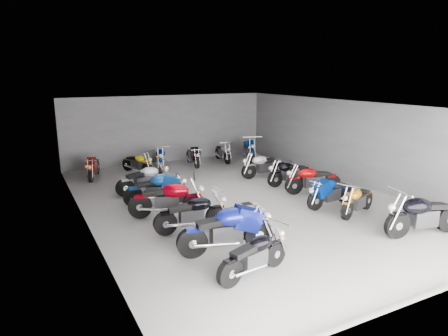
{
  "coord_description": "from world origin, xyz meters",
  "views": [
    {
      "loc": [
        -6.48,
        -11.3,
        4.2
      ],
      "look_at": [
        -0.25,
        0.68,
        1.0
      ],
      "focal_mm": 32.0,
      "sensor_mm": 36.0,
      "label": 1
    }
  ],
  "objects_px": {
    "motorcycle_right_d": "(312,179)",
    "motorcycle_back_d": "(193,156)",
    "motorcycle_left_a": "(255,255)",
    "motorcycle_back_c": "(161,158)",
    "motorcycle_left_c": "(193,213)",
    "motorcycle_back_f": "(249,149)",
    "motorcycle_left_f": "(145,179)",
    "motorcycle_right_c": "(330,192)",
    "motorcycle_right_b": "(357,200)",
    "motorcycle_right_f": "(263,165)",
    "motorcycle_left_b": "(227,230)",
    "motorcycle_back_e": "(223,152)",
    "motorcycle_back_a": "(93,167)",
    "motorcycle_back_b": "(138,163)",
    "drain_grate": "(247,204)",
    "motorcycle_right_a": "(423,215)",
    "motorcycle_right_e": "(290,173)",
    "motorcycle_left_d": "(168,199)",
    "motorcycle_left_e": "(157,189)"
  },
  "relations": [
    {
      "from": "motorcycle_left_c",
      "to": "motorcycle_right_f",
      "type": "relative_size",
      "value": 1.01
    },
    {
      "from": "motorcycle_left_b",
      "to": "motorcycle_left_c",
      "type": "height_order",
      "value": "motorcycle_left_b"
    },
    {
      "from": "motorcycle_left_e",
      "to": "motorcycle_left_d",
      "type": "bearing_deg",
      "value": 7.09
    },
    {
      "from": "drain_grate",
      "to": "motorcycle_right_e",
      "type": "bearing_deg",
      "value": 25.14
    },
    {
      "from": "drain_grate",
      "to": "motorcycle_left_c",
      "type": "xyz_separation_m",
      "value": [
        -2.51,
        -1.32,
        0.5
      ]
    },
    {
      "from": "motorcycle_left_a",
      "to": "motorcycle_right_b",
      "type": "xyz_separation_m",
      "value": [
        4.77,
        1.79,
        -0.01
      ]
    },
    {
      "from": "motorcycle_left_a",
      "to": "motorcycle_back_e",
      "type": "xyz_separation_m",
      "value": [
        4.61,
        10.38,
        -0.0
      ]
    },
    {
      "from": "motorcycle_right_a",
      "to": "motorcycle_right_c",
      "type": "relative_size",
      "value": 1.16
    },
    {
      "from": "motorcycle_back_d",
      "to": "motorcycle_left_a",
      "type": "bearing_deg",
      "value": 81.77
    },
    {
      "from": "motorcycle_right_a",
      "to": "motorcycle_right_e",
      "type": "relative_size",
      "value": 1.14
    },
    {
      "from": "motorcycle_right_d",
      "to": "motorcycle_back_d",
      "type": "bearing_deg",
      "value": 33.75
    },
    {
      "from": "motorcycle_left_d",
      "to": "motorcycle_left_a",
      "type": "bearing_deg",
      "value": 27.63
    },
    {
      "from": "motorcycle_back_b",
      "to": "motorcycle_back_d",
      "type": "height_order",
      "value": "motorcycle_back_d"
    },
    {
      "from": "motorcycle_right_f",
      "to": "motorcycle_back_b",
      "type": "height_order",
      "value": "motorcycle_right_f"
    },
    {
      "from": "motorcycle_right_b",
      "to": "motorcycle_right_d",
      "type": "xyz_separation_m",
      "value": [
        0.26,
        2.4,
        0.05
      ]
    },
    {
      "from": "motorcycle_left_a",
      "to": "motorcycle_back_c",
      "type": "distance_m",
      "value": 10.33
    },
    {
      "from": "motorcycle_left_c",
      "to": "motorcycle_back_d",
      "type": "bearing_deg",
      "value": 162.47
    },
    {
      "from": "motorcycle_left_b",
      "to": "motorcycle_back_a",
      "type": "xyz_separation_m",
      "value": [
        -1.59,
        8.72,
        -0.11
      ]
    },
    {
      "from": "motorcycle_back_f",
      "to": "drain_grate",
      "type": "bearing_deg",
      "value": 79.51
    },
    {
      "from": "motorcycle_left_a",
      "to": "motorcycle_back_a",
      "type": "distance_m",
      "value": 10.11
    },
    {
      "from": "motorcycle_left_f",
      "to": "motorcycle_right_b",
      "type": "relative_size",
      "value": 1.13
    },
    {
      "from": "motorcycle_left_b",
      "to": "motorcycle_right_f",
      "type": "height_order",
      "value": "motorcycle_left_b"
    },
    {
      "from": "motorcycle_right_e",
      "to": "motorcycle_back_a",
      "type": "bearing_deg",
      "value": 55.42
    },
    {
      "from": "motorcycle_right_e",
      "to": "motorcycle_right_f",
      "type": "relative_size",
      "value": 0.98
    },
    {
      "from": "motorcycle_left_a",
      "to": "motorcycle_left_c",
      "type": "bearing_deg",
      "value": 170.02
    },
    {
      "from": "motorcycle_left_b",
      "to": "motorcycle_left_d",
      "type": "xyz_separation_m",
      "value": [
        -0.43,
        2.97,
        -0.02
      ]
    },
    {
      "from": "motorcycle_back_e",
      "to": "motorcycle_back_c",
      "type": "bearing_deg",
      "value": 10.6
    },
    {
      "from": "motorcycle_back_c",
      "to": "motorcycle_right_f",
      "type": "bearing_deg",
      "value": 153.87
    },
    {
      "from": "motorcycle_right_c",
      "to": "motorcycle_back_f",
      "type": "bearing_deg",
      "value": -15.47
    },
    {
      "from": "motorcycle_right_f",
      "to": "motorcycle_back_e",
      "type": "height_order",
      "value": "motorcycle_right_f"
    },
    {
      "from": "motorcycle_left_e",
      "to": "motorcycle_left_f",
      "type": "xyz_separation_m",
      "value": [
        0.01,
        1.46,
        -0.01
      ]
    },
    {
      "from": "motorcycle_right_d",
      "to": "motorcycle_right_e",
      "type": "height_order",
      "value": "motorcycle_right_d"
    },
    {
      "from": "motorcycle_right_f",
      "to": "motorcycle_right_a",
      "type": "bearing_deg",
      "value": -175.81
    },
    {
      "from": "drain_grate",
      "to": "motorcycle_left_a",
      "type": "distance_m",
      "value": 4.83
    },
    {
      "from": "motorcycle_left_d",
      "to": "motorcycle_right_e",
      "type": "distance_m",
      "value": 5.51
    },
    {
      "from": "motorcycle_right_d",
      "to": "motorcycle_right_e",
      "type": "bearing_deg",
      "value": 17.67
    },
    {
      "from": "motorcycle_left_d",
      "to": "motorcycle_left_e",
      "type": "bearing_deg",
      "value": -161.56
    },
    {
      "from": "motorcycle_left_e",
      "to": "motorcycle_back_b",
      "type": "xyz_separation_m",
      "value": [
        0.59,
        4.46,
        -0.06
      ]
    },
    {
      "from": "motorcycle_right_a",
      "to": "motorcycle_right_d",
      "type": "height_order",
      "value": "motorcycle_right_a"
    },
    {
      "from": "motorcycle_left_b",
      "to": "motorcycle_right_d",
      "type": "distance_m",
      "value": 5.79
    },
    {
      "from": "motorcycle_left_e",
      "to": "motorcycle_right_a",
      "type": "height_order",
      "value": "motorcycle_right_a"
    },
    {
      "from": "drain_grate",
      "to": "motorcycle_left_b",
      "type": "bearing_deg",
      "value": -127.94
    },
    {
      "from": "motorcycle_back_a",
      "to": "motorcycle_back_b",
      "type": "height_order",
      "value": "motorcycle_back_a"
    },
    {
      "from": "motorcycle_back_d",
      "to": "motorcycle_left_f",
      "type": "bearing_deg",
      "value": 52.74
    },
    {
      "from": "motorcycle_left_f",
      "to": "motorcycle_right_c",
      "type": "height_order",
      "value": "motorcycle_left_f"
    },
    {
      "from": "motorcycle_right_b",
      "to": "motorcycle_back_f",
      "type": "xyz_separation_m",
      "value": [
        1.1,
        8.21,
        0.12
      ]
    },
    {
      "from": "motorcycle_right_f",
      "to": "motorcycle_back_a",
      "type": "height_order",
      "value": "motorcycle_right_f"
    },
    {
      "from": "motorcycle_left_b",
      "to": "motorcycle_left_d",
      "type": "distance_m",
      "value": 3.0
    },
    {
      "from": "motorcycle_right_b",
      "to": "motorcycle_right_d",
      "type": "relative_size",
      "value": 0.89
    },
    {
      "from": "motorcycle_left_c",
      "to": "motorcycle_back_f",
      "type": "xyz_separation_m",
      "value": [
        6.05,
        7.1,
        0.07
      ]
    }
  ]
}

